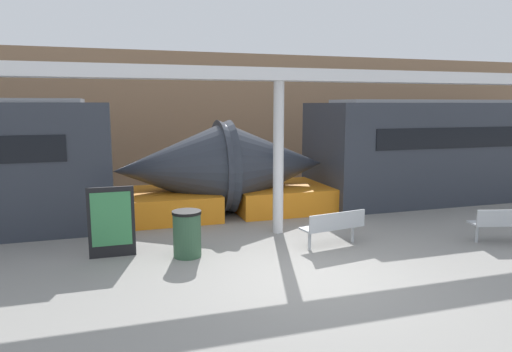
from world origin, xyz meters
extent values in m
plane|color=gray|center=(0.00, 0.00, 0.00)|extent=(60.00, 60.00, 0.00)
cube|color=#937051|center=(0.00, 10.24, 2.50)|extent=(56.00, 0.20, 5.00)
cube|color=#2D333D|center=(9.02, 5.22, 1.55)|extent=(12.75, 2.90, 3.10)
cone|color=#2D333D|center=(1.06, 5.22, 1.32)|extent=(3.17, 2.63, 2.63)
cube|color=orange|center=(1.36, 5.22, 0.35)|extent=(2.85, 2.46, 0.70)
cube|color=gray|center=(9.02, 5.22, 3.15)|extent=(11.47, 1.74, 0.10)
cone|color=#2D333D|center=(-1.76, 5.22, 1.32)|extent=(3.17, 2.63, 2.63)
cube|color=orange|center=(-2.06, 5.22, 0.35)|extent=(2.85, 2.46, 0.70)
cube|color=#ADB2B7|center=(1.16, 1.50, 0.43)|extent=(1.48, 0.66, 0.04)
cube|color=#ADB2B7|center=(1.19, 1.30, 0.62)|extent=(1.41, 0.26, 0.34)
cylinder|color=#ADB2B7|center=(0.59, 1.40, 0.21)|extent=(0.07, 0.07, 0.41)
cylinder|color=#ADB2B7|center=(1.72, 1.59, 0.21)|extent=(0.07, 0.07, 0.41)
cube|color=#ADB2B7|center=(4.93, 0.62, 0.43)|extent=(1.49, 0.77, 0.04)
cube|color=#ADB2B7|center=(4.88, 0.43, 0.62)|extent=(1.39, 0.38, 0.34)
cylinder|color=#ADB2B7|center=(4.38, 0.76, 0.21)|extent=(0.07, 0.07, 0.41)
cylinder|color=#2D5138|center=(-1.96, 1.74, 0.44)|extent=(0.56, 0.56, 0.89)
cylinder|color=black|center=(-1.96, 1.74, 0.92)|extent=(0.59, 0.59, 0.06)
cube|color=black|center=(-3.40, 2.17, 0.72)|extent=(0.91, 0.06, 1.44)
cube|color=#38844C|center=(-3.40, 2.13, 0.79)|extent=(0.77, 0.01, 1.09)
cylinder|color=silver|center=(0.41, 2.85, 1.80)|extent=(0.25, 0.25, 3.59)
cube|color=silver|center=(0.41, 2.85, 3.73)|extent=(28.00, 0.60, 0.28)
camera|label=1|loc=(-3.28, -7.18, 3.06)|focal=32.00mm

